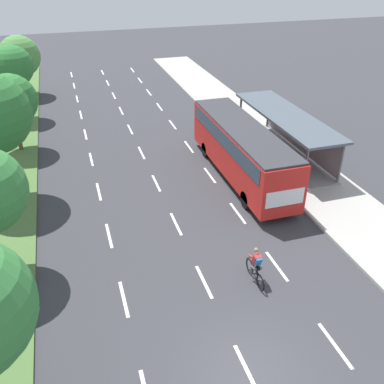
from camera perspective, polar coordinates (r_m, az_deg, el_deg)
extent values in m
plane|color=#38383D|center=(15.73, 7.71, -23.28)|extent=(140.00, 140.00, 0.00)
cube|color=#4C7038|center=(31.12, -22.55, 4.13)|extent=(2.60, 52.00, 0.12)
cube|color=#ADAAA3|center=(33.84, 8.35, 8.28)|extent=(4.50, 52.00, 0.15)
cube|color=white|center=(18.15, -9.23, -14.10)|extent=(0.14, 2.13, 0.01)
cube|color=white|center=(21.70, -11.18, -5.81)|extent=(0.14, 2.13, 0.01)
cube|color=white|center=(25.60, -12.52, 0.06)|extent=(0.14, 2.13, 0.01)
cube|color=white|center=(29.70, -13.50, 4.35)|extent=(0.14, 2.13, 0.01)
cube|color=white|center=(33.93, -14.25, 7.58)|extent=(0.14, 2.13, 0.01)
cube|color=white|center=(38.25, -14.83, 10.09)|extent=(0.14, 2.13, 0.01)
cube|color=white|center=(42.64, -15.31, 12.09)|extent=(0.14, 2.13, 0.01)
cube|color=white|center=(47.06, -15.70, 13.71)|extent=(0.14, 2.13, 0.01)
cube|color=white|center=(51.52, -16.02, 15.05)|extent=(0.14, 2.13, 0.01)
cube|color=white|center=(15.82, 7.43, -22.78)|extent=(0.14, 2.13, 0.01)
cube|color=white|center=(18.69, 1.63, -12.04)|extent=(0.14, 2.13, 0.01)
cube|color=white|center=(22.15, -2.19, -4.33)|extent=(0.14, 2.13, 0.01)
cube|color=white|center=(25.98, -4.87, 1.22)|extent=(0.14, 2.13, 0.01)
cube|color=white|center=(30.03, -6.86, 5.30)|extent=(0.14, 2.13, 0.01)
cube|color=white|center=(34.22, -8.38, 8.40)|extent=(0.14, 2.13, 0.01)
cube|color=white|center=(38.51, -9.59, 10.81)|extent=(0.14, 2.13, 0.01)
cube|color=white|center=(42.87, -10.56, 12.74)|extent=(0.14, 2.13, 0.01)
cube|color=white|center=(47.27, -11.36, 14.30)|extent=(0.14, 2.13, 0.01)
cube|color=white|center=(51.72, -12.04, 15.59)|extent=(0.14, 2.13, 0.01)
cube|color=white|center=(17.16, 18.80, -19.05)|extent=(0.14, 2.13, 0.01)
cube|color=white|center=(19.84, 11.40, -9.80)|extent=(0.14, 2.13, 0.01)
cube|color=white|center=(23.13, 6.21, -2.85)|extent=(0.14, 2.13, 0.01)
cube|color=white|center=(26.82, 2.43, 2.29)|extent=(0.14, 2.13, 0.01)
cube|color=white|center=(30.76, -0.43, 6.16)|extent=(0.14, 2.13, 0.01)
cube|color=white|center=(34.86, -2.65, 9.12)|extent=(0.14, 2.13, 0.01)
cube|color=white|center=(39.08, -4.42, 11.43)|extent=(0.14, 2.13, 0.01)
cube|color=white|center=(43.38, -5.87, 13.29)|extent=(0.14, 2.13, 0.01)
cube|color=white|center=(47.74, -7.07, 14.80)|extent=(0.14, 2.13, 0.01)
cube|color=white|center=(52.14, -8.08, 16.06)|extent=(0.14, 2.13, 0.01)
cube|color=gray|center=(29.97, 12.10, 5.18)|extent=(2.60, 10.12, 0.10)
cylinder|color=#56565B|center=(25.14, 15.13, 3.14)|extent=(0.16, 0.16, 2.60)
cylinder|color=#56565B|center=(32.93, 6.58, 10.52)|extent=(0.16, 0.16, 2.60)
cylinder|color=#56565B|center=(26.41, 19.52, 3.76)|extent=(0.16, 0.16, 2.60)
cylinder|color=#56565B|center=(33.91, 10.32, 10.82)|extent=(0.16, 0.16, 2.60)
cube|color=gray|center=(30.04, 14.48, 7.76)|extent=(0.10, 9.61, 2.34)
cube|color=#4C5660|center=(28.95, 12.68, 10.08)|extent=(2.90, 10.52, 0.16)
cube|color=red|center=(25.99, 6.71, 5.69)|extent=(2.50, 11.20, 2.80)
cube|color=#2D3D4C|center=(25.65, 6.83, 7.42)|extent=(2.54, 10.30, 0.90)
cube|color=#333338|center=(25.43, 6.91, 8.68)|extent=(2.45, 10.98, 0.12)
cube|color=#2D3D4C|center=(30.69, 2.59, 10.49)|extent=(2.25, 0.06, 1.54)
cube|color=white|center=(21.67, 12.49, -0.81)|extent=(2.12, 0.04, 0.90)
cylinder|color=black|center=(29.12, 1.87, 5.76)|extent=(0.30, 1.00, 1.00)
cylinder|color=black|center=(29.85, 5.90, 6.25)|extent=(0.30, 1.00, 1.00)
cylinder|color=black|center=(23.42, 7.36, -1.04)|extent=(0.30, 1.00, 1.00)
cylinder|color=black|center=(24.33, 12.10, -0.23)|extent=(0.30, 1.00, 1.00)
torus|color=black|center=(19.06, 7.83, -9.95)|extent=(0.06, 0.72, 0.72)
torus|color=black|center=(18.33, 9.26, -12.05)|extent=(0.06, 0.72, 0.72)
cylinder|color=black|center=(18.51, 8.59, -10.33)|extent=(0.05, 0.94, 0.05)
cylinder|color=black|center=(18.56, 8.68, -10.94)|extent=(0.05, 0.57, 0.42)
cylinder|color=black|center=(18.36, 8.86, -10.66)|extent=(0.04, 0.04, 0.40)
cube|color=black|center=(18.23, 8.91, -10.19)|extent=(0.12, 0.24, 0.06)
cylinder|color=black|center=(18.68, 8.01, -8.76)|extent=(0.46, 0.04, 0.04)
cube|color=red|center=(18.14, 8.75, -9.05)|extent=(0.30, 0.36, 0.59)
cube|color=#23669E|center=(18.02, 8.97, -9.30)|extent=(0.26, 0.26, 0.42)
sphere|color=#9E7051|center=(17.97, 8.70, -7.78)|extent=(0.20, 0.20, 0.20)
cylinder|color=#4C4C56|center=(18.33, 8.35, -10.15)|extent=(0.12, 0.42, 0.25)
cylinder|color=#4C4C56|center=(18.62, 8.07, -10.44)|extent=(0.10, 0.17, 0.41)
cylinder|color=#4C4C56|center=(18.42, 9.04, -9.99)|extent=(0.12, 0.42, 0.25)
cylinder|color=#4C4C56|center=(18.70, 8.75, -10.28)|extent=(0.10, 0.17, 0.41)
cylinder|color=red|center=(18.20, 7.98, -8.62)|extent=(0.09, 0.47, 0.28)
cylinder|color=red|center=(18.33, 8.96, -8.40)|extent=(0.09, 0.47, 0.28)
cylinder|color=brown|center=(25.65, -24.15, 2.66)|extent=(0.28, 0.28, 3.40)
cylinder|color=brown|center=(32.03, -22.50, 7.22)|extent=(0.28, 0.28, 2.26)
sphere|color=#2D7533|center=(31.25, -23.38, 11.33)|extent=(3.52, 3.52, 3.52)
cylinder|color=brown|center=(38.32, -22.35, 11.47)|extent=(0.28, 0.28, 3.04)
sphere|color=#2D7533|center=(37.63, -23.19, 15.41)|extent=(3.28, 3.28, 3.28)
cylinder|color=brown|center=(44.93, -21.71, 13.59)|extent=(0.28, 0.28, 2.20)
sphere|color=#4C8E42|center=(44.36, -22.34, 16.67)|extent=(3.77, 3.77, 3.77)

